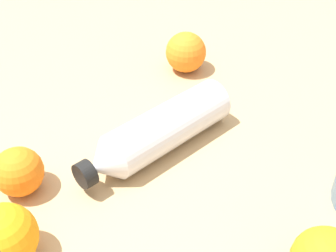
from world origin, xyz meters
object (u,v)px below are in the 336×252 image
orange_2 (18,172)px  orange_3 (186,52)px  orange_1 (4,237)px  water_bottle (157,132)px

orange_2 → orange_3: (-0.32, 0.27, 0.00)m
orange_1 → orange_3: orange_1 is taller
water_bottle → orange_3: 0.25m
water_bottle → orange_1: 0.28m
water_bottle → orange_1: bearing=5.6°
water_bottle → orange_2: 0.22m
orange_1 → orange_2: orange_1 is taller
orange_2 → orange_1: bearing=2.6°
water_bottle → orange_3: bearing=-144.9°
orange_1 → orange_2: 0.12m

